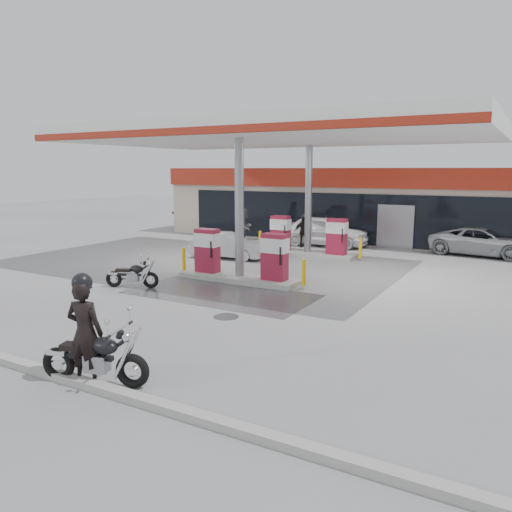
{
  "coord_description": "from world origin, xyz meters",
  "views": [
    {
      "loc": [
        9.12,
        -12.91,
        3.94
      ],
      "look_at": [
        1.38,
        0.74,
        1.2
      ],
      "focal_mm": 35.0,
      "sensor_mm": 36.0,
      "label": 1
    }
  ],
  "objects_px": {
    "biker_main": "(85,333)",
    "biker_walking": "(303,232)",
    "attendant": "(245,227)",
    "parked_motorcycle": "(133,275)",
    "main_motorcycle": "(96,359)",
    "pump_island_far": "(308,240)",
    "parked_car_left": "(205,220)",
    "sedan_white": "(324,231)",
    "hatchback_silver": "(228,246)",
    "parked_car_right": "(483,242)",
    "pump_island_near": "(240,261)"
  },
  "relations": [
    {
      "from": "attendant",
      "to": "pump_island_near",
      "type": "bearing_deg",
      "value": -145.77
    },
    {
      "from": "pump_island_near",
      "to": "parked_car_left",
      "type": "xyz_separation_m",
      "value": [
        -10.0,
        12.0,
        -0.1
      ]
    },
    {
      "from": "parked_motorcycle",
      "to": "parked_car_left",
      "type": "distance_m",
      "value": 16.49
    },
    {
      "from": "attendant",
      "to": "parked_car_right",
      "type": "height_order",
      "value": "attendant"
    },
    {
      "from": "main_motorcycle",
      "to": "parked_car_left",
      "type": "distance_m",
      "value": 24.13
    },
    {
      "from": "attendant",
      "to": "parked_car_left",
      "type": "height_order",
      "value": "attendant"
    },
    {
      "from": "attendant",
      "to": "parked_car_left",
      "type": "distance_m",
      "value": 7.85
    },
    {
      "from": "pump_island_near",
      "to": "biker_walking",
      "type": "xyz_separation_m",
      "value": [
        -1.21,
        8.2,
        0.09
      ]
    },
    {
      "from": "parked_motorcycle",
      "to": "hatchback_silver",
      "type": "distance_m",
      "value": 6.31
    },
    {
      "from": "hatchback_silver",
      "to": "pump_island_near",
      "type": "bearing_deg",
      "value": -149.85
    },
    {
      "from": "sedan_white",
      "to": "biker_walking",
      "type": "relative_size",
      "value": 2.88
    },
    {
      "from": "main_motorcycle",
      "to": "hatchback_silver",
      "type": "bearing_deg",
      "value": 95.21
    },
    {
      "from": "main_motorcycle",
      "to": "parked_motorcycle",
      "type": "xyz_separation_m",
      "value": [
        -4.82,
        6.07,
        -0.07
      ]
    },
    {
      "from": "parked_motorcycle",
      "to": "parked_car_right",
      "type": "bearing_deg",
      "value": 29.4
    },
    {
      "from": "pump_island_near",
      "to": "parked_car_right",
      "type": "height_order",
      "value": "pump_island_near"
    },
    {
      "from": "pump_island_near",
      "to": "parked_car_left",
      "type": "relative_size",
      "value": 1.23
    },
    {
      "from": "main_motorcycle",
      "to": "attendant",
      "type": "bearing_deg",
      "value": 94.46
    },
    {
      "from": "main_motorcycle",
      "to": "biker_main",
      "type": "height_order",
      "value": "biker_main"
    },
    {
      "from": "attendant",
      "to": "biker_walking",
      "type": "bearing_deg",
      "value": -61.59
    },
    {
      "from": "pump_island_far",
      "to": "sedan_white",
      "type": "relative_size",
      "value": 1.12
    },
    {
      "from": "sedan_white",
      "to": "attendant",
      "type": "bearing_deg",
      "value": 121.45
    },
    {
      "from": "biker_main",
      "to": "attendant",
      "type": "xyz_separation_m",
      "value": [
        -6.03,
        15.84,
        0.0
      ]
    },
    {
      "from": "pump_island_far",
      "to": "biker_main",
      "type": "height_order",
      "value": "biker_main"
    },
    {
      "from": "parked_motorcycle",
      "to": "main_motorcycle",
      "type": "bearing_deg",
      "value": -75.13
    },
    {
      "from": "pump_island_far",
      "to": "attendant",
      "type": "xyz_separation_m",
      "value": [
        -3.95,
        1.0,
        0.28
      ]
    },
    {
      "from": "main_motorcycle",
      "to": "parked_car_right",
      "type": "bearing_deg",
      "value": 58.69
    },
    {
      "from": "main_motorcycle",
      "to": "attendant",
      "type": "relative_size",
      "value": 1.07
    },
    {
      "from": "biker_main",
      "to": "sedan_white",
      "type": "distance_m",
      "value": 18.23
    },
    {
      "from": "parked_car_left",
      "to": "biker_walking",
      "type": "xyz_separation_m",
      "value": [
        8.79,
        -3.8,
        0.19
      ]
    },
    {
      "from": "pump_island_near",
      "to": "hatchback_silver",
      "type": "distance_m",
      "value": 4.56
    },
    {
      "from": "attendant",
      "to": "parked_car_right",
      "type": "bearing_deg",
      "value": -69.97
    },
    {
      "from": "main_motorcycle",
      "to": "sedan_white",
      "type": "xyz_separation_m",
      "value": [
        -2.75,
        17.98,
        0.29
      ]
    },
    {
      "from": "pump_island_near",
      "to": "biker_main",
      "type": "height_order",
      "value": "biker_main"
    },
    {
      "from": "attendant",
      "to": "hatchback_silver",
      "type": "bearing_deg",
      "value": -156.49
    },
    {
      "from": "pump_island_far",
      "to": "hatchback_silver",
      "type": "xyz_separation_m",
      "value": [
        -2.8,
        -2.4,
        -0.14
      ]
    },
    {
      "from": "pump_island_far",
      "to": "parked_motorcycle",
      "type": "relative_size",
      "value": 2.97
    },
    {
      "from": "pump_island_near",
      "to": "pump_island_far",
      "type": "height_order",
      "value": "same"
    },
    {
      "from": "biker_main",
      "to": "parked_car_right",
      "type": "xyz_separation_m",
      "value": [
        4.96,
        18.84,
        -0.34
      ]
    },
    {
      "from": "parked_car_left",
      "to": "biker_walking",
      "type": "height_order",
      "value": "biker_walking"
    },
    {
      "from": "pump_island_far",
      "to": "biker_walking",
      "type": "distance_m",
      "value": 2.51
    },
    {
      "from": "parked_motorcycle",
      "to": "parked_car_right",
      "type": "relative_size",
      "value": 0.37
    },
    {
      "from": "biker_main",
      "to": "biker_walking",
      "type": "bearing_deg",
      "value": -92.72
    },
    {
      "from": "sedan_white",
      "to": "attendant",
      "type": "relative_size",
      "value": 2.33
    },
    {
      "from": "attendant",
      "to": "hatchback_silver",
      "type": "height_order",
      "value": "attendant"
    },
    {
      "from": "parked_car_left",
      "to": "biker_walking",
      "type": "relative_size",
      "value": 2.62
    },
    {
      "from": "parked_car_left",
      "to": "pump_island_near",
      "type": "bearing_deg",
      "value": -149.4
    },
    {
      "from": "main_motorcycle",
      "to": "sedan_white",
      "type": "height_order",
      "value": "sedan_white"
    },
    {
      "from": "pump_island_near",
      "to": "parked_car_left",
      "type": "height_order",
      "value": "pump_island_near"
    },
    {
      "from": "sedan_white",
      "to": "parked_car_right",
      "type": "bearing_deg",
      "value": -84.88
    },
    {
      "from": "pump_island_far",
      "to": "sedan_white",
      "type": "height_order",
      "value": "pump_island_far"
    }
  ]
}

